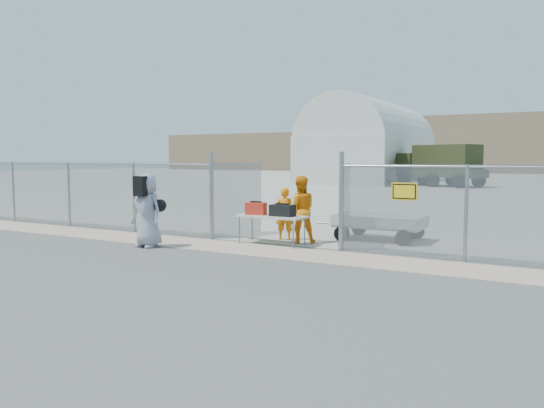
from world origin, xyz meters
The scene contains 13 objects.
ground centered at (0.00, 0.00, 0.00)m, with size 160.00×160.00×0.00m, color #525252.
tarmac_inside centered at (0.00, 42.00, 0.01)m, with size 160.00×80.00×0.01m, color #A4A395.
dirt_strip centered at (0.00, 1.00, 0.01)m, with size 44.00×1.60×0.01m, color tan.
chain_link_fence centered at (0.00, 2.00, 1.10)m, with size 40.00×0.20×2.20m, color gray, non-canonical shape.
quonset_hangar centered at (-10.00, 40.00, 4.00)m, with size 9.00×18.00×8.00m, color silver, non-canonical shape.
folding_table centered at (0.04, 1.91, 0.40)m, with size 1.88×0.79×0.80m, color beige, non-canonical shape.
orange_bag centered at (-0.44, 1.89, 0.97)m, with size 0.53×0.35×0.33m, color red.
black_duffel centered at (0.38, 1.88, 0.95)m, with size 0.63×0.37×0.31m, color black.
security_worker_left centered at (-0.04, 2.82, 0.76)m, with size 0.55×0.36×1.51m, color orange.
security_worker_right centered at (0.57, 2.55, 0.93)m, with size 0.90×0.70×1.86m, color orange.
visitor centered at (-2.64, 0.01, 0.97)m, with size 0.95×0.62×1.94m, color #9494A3.
utility_trailer centered at (2.35, 4.11, 0.39)m, with size 3.21×1.65×0.78m, color beige, non-canonical shape.
military_truck centered at (-2.20, 34.64, 1.71)m, with size 7.15×2.64×3.41m, color #2B3117, non-canonical shape.
Camera 1 is at (6.94, -10.48, 2.34)m, focal length 35.00 mm.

